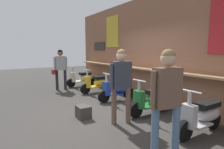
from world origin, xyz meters
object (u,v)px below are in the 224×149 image
Objects in this scene: scooter_blue at (119,89)px; scooter_green at (152,100)px; scooter_cream at (83,78)px; scooter_silver at (203,115)px; merchandise_crate at (83,112)px; shopper_with_handbag at (60,65)px; shopper_passing at (121,78)px; scooter_yellow at (98,83)px; shopper_browsing at (167,93)px.

scooter_blue and scooter_green have the same top height.
scooter_cream is 6.01m from scooter_silver.
scooter_cream reaches higher than merchandise_crate.
shopper_with_handbag reaches higher than shopper_passing.
merchandise_crate is (2.35, -1.70, -0.23)m from scooter_yellow.
scooter_cream is at bearing 99.25° from shopper_with_handbag.
scooter_silver is at bearing 87.48° from scooter_yellow.
scooter_silver is 5.96m from shopper_with_handbag.
shopper_passing is (0.09, -1.09, 0.69)m from scooter_green.
shopper_browsing is 1.00× the size of shopper_passing.
shopper_browsing is (6.21, -1.36, 0.69)m from scooter_cream.
scooter_blue is 3.66× the size of merchandise_crate.
shopper_passing is at bearing -1.72° from shopper_browsing.
shopper_passing is 4.52× the size of merchandise_crate.
shopper_with_handbag reaches higher than scooter_green.
scooter_yellow reaches higher than merchandise_crate.
scooter_green is 1.43m from scooter_silver.
scooter_yellow is 0.81× the size of shopper_browsing.
shopper_browsing reaches higher than merchandise_crate.
scooter_cream is at bearing -4.30° from shopper_browsing.
scooter_cream is 1.00× the size of scooter_yellow.
shopper_with_handbag reaches higher than shopper_browsing.
shopper_with_handbag reaches higher than scooter_cream.
scooter_silver is at bearing 89.40° from scooter_green.
scooter_blue is at bearing 87.48° from scooter_yellow.
scooter_cream is 6.40m from shopper_browsing.
scooter_yellow is 1.86m from shopper_with_handbag.
shopper_with_handbag is at bearing 5.78° from shopper_browsing.
scooter_green is at bearing -89.91° from scooter_silver.
scooter_yellow is 1.00× the size of scooter_silver.
shopper_browsing is at bearing 69.34° from scooter_blue.
scooter_yellow is at bearing -8.07° from shopper_browsing.
scooter_cream is 4.22m from merchandise_crate.
merchandise_crate is (-2.15, -1.70, -0.23)m from scooter_silver.
scooter_green is 0.81× the size of shopper_passing.
merchandise_crate is at bearing -51.66° from scooter_silver.
scooter_yellow is 1.00× the size of scooter_blue.
scooter_green is at bearing 67.03° from merchandise_crate.
shopper_with_handbag is 3.82m from merchandise_crate.
scooter_blue is 2.11m from shopper_passing.
shopper_with_handbag is at bearing -65.97° from scooter_blue.
shopper_passing is at bearing -0.12° from shopper_with_handbag.
scooter_yellow is 3.66× the size of merchandise_crate.
scooter_silver is (6.01, 0.00, 0.00)m from scooter_cream.
scooter_yellow is 4.50m from scooter_silver.
scooter_silver is at bearing 10.42° from shopper_with_handbag.
scooter_cream is 1.00× the size of scooter_silver.
shopper_browsing is at bearing -2.75° from shopper_with_handbag.
scooter_green is 2.23m from shopper_browsing.
scooter_yellow is 4.94m from shopper_browsing.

